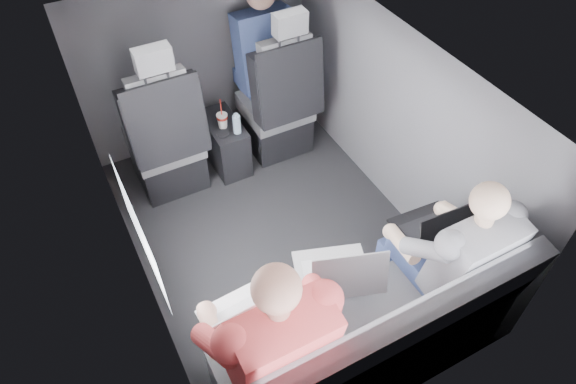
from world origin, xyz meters
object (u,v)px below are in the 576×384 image
passenger_rear_right (448,254)px  front_seat_left (166,145)px  soda_cup (222,120)px  laptop_white (243,319)px  laptop_silver (338,271)px  front_seat_right (279,108)px  laptop_black (433,227)px  passenger_rear_left (268,338)px  water_bottle (237,124)px  passenger_front_right (263,51)px  center_console (225,143)px  rear_bench (368,341)px

passenger_rear_right → front_seat_left: bearing=118.4°
soda_cup → laptop_white: (-0.57, -1.65, 0.17)m
front_seat_left → laptop_silver: bearing=-76.2°
front_seat_right → laptop_black: 1.65m
passenger_rear_left → front_seat_left: bearing=87.4°
front_seat_left → front_seat_right: same height
water_bottle → passenger_front_right: size_ratio=0.19×
passenger_front_right → center_console: bearing=-154.4°
passenger_rear_left → passenger_rear_right: 1.06m
water_bottle → passenger_rear_left: passenger_rear_left is taller
laptop_white → laptop_silver: 0.54m
soda_cup → laptop_black: 1.73m
soda_cup → laptop_black: size_ratio=0.67×
passenger_rear_left → passenger_front_right: (0.99, 2.07, 0.10)m
rear_bench → soda_cup: bearing=90.4°
front_seat_left → water_bottle: 0.52m
front_seat_right → passenger_front_right: size_ratio=1.44×
front_seat_left → laptop_silver: 1.70m
rear_bench → passenger_rear_left: bearing=170.0°
laptop_silver → passenger_front_right: passenger_front_right is taller
passenger_rear_left → laptop_white: bearing=110.0°
passenger_front_right → rear_bench: bearing=-101.9°
laptop_silver → passenger_front_right: 1.96m
laptop_black → soda_cup: bearing=109.8°
front_seat_right → laptop_black: size_ratio=3.43×
passenger_rear_left → water_bottle: bearing=70.9°
laptop_silver → passenger_rear_left: (-0.48, -0.18, 0.02)m
water_bottle → laptop_black: laptop_black is taller
center_console → front_seat_right: bearing=-5.1°
passenger_rear_right → laptop_white: bearing=172.3°
laptop_silver → laptop_black: bearing=0.4°
front_seat_right → laptop_white: (-1.04, -1.66, 0.24)m
front_seat_right → laptop_white: front_seat_right is taller
laptop_black → passenger_rear_right: 0.18m
rear_bench → laptop_silver: 0.43m
passenger_rear_left → front_seat_right: bearing=61.5°
laptop_silver → passenger_rear_left: 0.51m
front_seat_left → passenger_front_right: size_ratio=1.44×
center_console → rear_bench: bearing=-90.0°
laptop_white → laptop_black: bearing=1.4°
front_seat_right → laptop_black: front_seat_right is taller
water_bottle → passenger_front_right: passenger_front_right is taller
passenger_rear_left → passenger_rear_right: bearing=0.1°
laptop_black → passenger_front_right: size_ratio=0.42×
laptop_black → passenger_rear_right: bearing=-103.3°
front_seat_left → water_bottle: (0.50, -0.11, 0.08)m
center_console → laptop_black: size_ratio=1.30×
water_bottle → front_seat_left: bearing=167.6°
passenger_rear_left → passenger_rear_right: passenger_rear_left is taller
laptop_black → rear_bench: bearing=-154.3°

